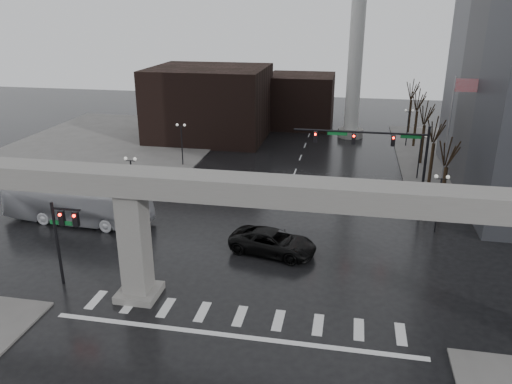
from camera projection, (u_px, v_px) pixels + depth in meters
The scene contains 23 objects.
ground at pixel (243, 307), 31.63m from camera, with size 160.00×160.00×0.00m, color black.
sidewalk_nw at pixel (116, 143), 69.33m from camera, with size 28.00×36.00×0.15m, color slate.
elevated_guideway at pixel (264, 208), 29.01m from camera, with size 48.00×2.60×8.70m.
building_far_left at pixel (210, 103), 71.01m from camera, with size 16.00×14.00×10.00m, color black.
building_far_mid at pixel (301, 101), 78.44m from camera, with size 10.00×10.00×8.00m, color black.
smokestack at pixel (356, 42), 68.24m from camera, with size 3.60×3.60×30.00m.
signal_mast_arm at pixel (383, 148), 45.31m from camera, with size 12.12×0.43×8.00m.
signal_left_pole at pixel (63, 230), 32.84m from camera, with size 2.30×0.30×6.00m.
flagpole_assembly at pixel (452, 125), 46.54m from camera, with size 2.06×0.12×12.00m.
lamp_right_0 at pixel (440, 194), 40.92m from camera, with size 1.22×0.32×5.11m.
lamp_right_1 at pixel (420, 149), 53.80m from camera, with size 1.22×0.32×5.11m.
lamp_right_2 at pixel (408, 121), 66.68m from camera, with size 1.22×0.32×5.11m.
lamp_left_0 at pixel (132, 174), 45.69m from camera, with size 1.22×0.32×5.11m.
lamp_left_1 at pixel (181, 137), 58.57m from camera, with size 1.22×0.32×5.11m.
lamp_left_2 at pixel (213, 114), 71.46m from camera, with size 1.22×0.32×5.11m.
tree_right_0 at pixel (444, 186), 44.67m from camera, with size 1.09×1.58×7.50m.
tree_right_1 at pixel (432, 160), 52.01m from camera, with size 1.09×1.61×7.67m.
tree_right_2 at pixel (423, 141), 59.35m from camera, with size 1.10×1.63×7.85m.
tree_right_3 at pixel (416, 125), 66.68m from camera, with size 1.11×1.66×8.02m.
tree_right_4 at pixel (410, 113), 74.02m from camera, with size 1.12×1.69×8.19m.
pickup_truck at pixel (273, 242), 38.25m from camera, with size 3.07×6.67×1.85m, color black.
city_bus at pixel (77, 202), 43.57m from camera, with size 3.12×13.33×3.71m, color silver.
far_car at pixel (247, 182), 51.95m from camera, with size 1.78×4.42×1.51m, color black.
Camera 1 is at (5.90, -26.45, 17.90)m, focal length 35.00 mm.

